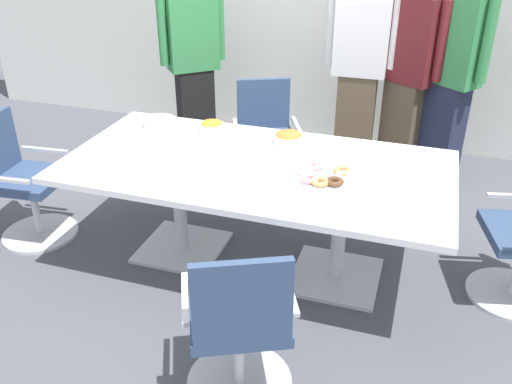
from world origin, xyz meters
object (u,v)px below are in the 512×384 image
Objects in this scene: conference_table at (256,182)px; person_standing_1 at (360,64)px; snack_bowl_pretzels at (289,137)px; office_chair_3 at (24,185)px; napkin_pile at (180,181)px; person_standing_2 at (409,71)px; snack_bowl_chips_orange at (212,126)px; office_chair_0 at (239,330)px; person_standing_3 at (452,72)px; donut_platter at (324,175)px; plate_stack at (159,122)px; person_standing_0 at (193,61)px; office_chair_2 at (266,144)px.

person_standing_1 is at bearing 77.55° from conference_table.
person_standing_1 is 9.35× the size of snack_bowl_pretzels.
office_chair_3 reaches higher than conference_table.
office_chair_3 is at bearing 169.58° from napkin_pile.
person_standing_2 reaches higher than office_chair_3.
snack_bowl_pretzels is (0.57, -0.05, 0.00)m from snack_bowl_chips_orange.
office_chair_3 is (-1.96, 0.92, 0.00)m from office_chair_0.
person_standing_2 is 0.34m from person_standing_3.
person_standing_3 is at bearing 68.47° from donut_platter.
plate_stack is at bearing -176.50° from snack_bowl_chips_orange.
person_standing_1 is 9.74× the size of napkin_pile.
person_standing_0 reaches higher than conference_table.
snack_bowl_pretzels is at bearing 95.42° from person_standing_2.
office_chair_0 is 2.66× the size of donut_platter.
donut_platter is (0.91, -0.48, -0.02)m from snack_bowl_chips_orange.
person_standing_1 is 0.40m from person_standing_2.
office_chair_3 reaches higher than snack_bowl_chips_orange.
office_chair_0 is 2.24m from office_chair_2.
person_standing_3 is (0.73, -0.06, 0.01)m from person_standing_1.
person_standing_3 is 2.49m from napkin_pile.
person_standing_2 reaches higher than plate_stack.
conference_table is at bearing 52.33° from napkin_pile.
snack_bowl_pretzels is at bearing 93.39° from office_chair_2.
person_standing_3 is 2.33m from plate_stack.
snack_bowl_chips_orange is at bearing 99.88° from napkin_pile.
snack_bowl_pretzels is 0.55m from donut_platter.
conference_table is 1.99m from person_standing_3.
person_standing_3 reaches higher than napkin_pile.
person_standing_0 is at bearing 1.56° from person_standing_1.
napkin_pile is (-0.05, -1.50, 0.37)m from office_chair_2.
person_standing_2 is 9.05× the size of snack_bowl_pretzels.
office_chair_0 is at bearing 111.98° from person_standing_2.
office_chair_0 is 0.50× the size of person_standing_2.
napkin_pile is (0.80, -2.01, -0.13)m from person_standing_0.
person_standing_3 is (0.33, -0.07, 0.05)m from person_standing_2.
person_standing_0 is 0.96× the size of person_standing_2.
conference_table is 0.42m from snack_bowl_pretzels.
plate_stack is at bearing 60.18° from person_standing_0.
office_chair_3 is 5.28× the size of snack_bowl_chips_orange.
snack_bowl_chips_orange is (-1.24, -1.27, -0.16)m from person_standing_2.
office_chair_2 is 3.84× the size of plate_stack.
person_standing_2 is at bearing 121.56° from office_chair_3.
person_standing_0 reaches higher than donut_platter.
office_chair_3 is (-1.41, -1.25, 0.00)m from office_chair_2.
person_standing_0 reaches higher than snack_bowl_chips_orange.
office_chair_3 reaches higher than plate_stack.
person_standing_0 is at bearing 156.67° from office_chair_3.
conference_table is at bearing 93.45° from person_standing_3.
person_standing_2 is 1.79m from donut_platter.
office_chair_2 is 5.28× the size of snack_bowl_chips_orange.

